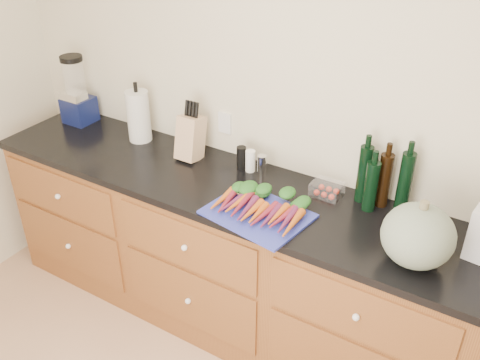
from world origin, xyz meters
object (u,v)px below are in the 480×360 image
Objects in this scene: squash at (418,236)px; tomato_box at (327,189)px; blender_appliance at (77,94)px; cutting_board at (258,214)px; knife_block at (190,138)px; paper_towel at (139,116)px; carrots at (261,205)px.

squash is 0.60m from tomato_box.
blender_appliance is at bearing -179.58° from tomato_box.
cutting_board is 0.68m from knife_block.
knife_block is (-1.32, 0.26, -0.01)m from squash.
paper_towel is (-1.71, 0.28, 0.02)m from squash.
paper_towel reaches higher than cutting_board.
carrots and tomato_box have the same top height.
blender_appliance reaches higher than paper_towel.
tomato_box is at bearing 55.16° from carrots.
paper_towel is 2.04× the size of tomato_box.
squash is at bearing 3.52° from cutting_board.
carrots is at bearing -10.85° from blender_appliance.
knife_block is at bearing -177.87° from tomato_box.
cutting_board is 3.11× the size of tomato_box.
blender_appliance is at bearing 167.90° from cutting_board.
carrots is 1.52m from blender_appliance.
squash is 0.70× the size of blender_appliance.
tomato_box reaches higher than cutting_board.
paper_towel is (0.49, 0.00, -0.04)m from blender_appliance.
knife_block reaches higher than cutting_board.
tomato_box is at bearing 2.13° from knife_block.
blender_appliance is 1.41× the size of paper_towel.
squash is (0.72, 0.04, 0.13)m from cutting_board.
knife_block is at bearing 153.46° from cutting_board.
cutting_board is 1.08× the size of blender_appliance.
tomato_box is (1.69, 0.01, -0.15)m from blender_appliance.
carrots is 0.73m from squash.
knife_block reaches higher than carrots.
carrots is at bearing 90.00° from cutting_board.
cutting_board is 1.06× the size of carrots.
blender_appliance is at bearing 178.85° from knife_block.
carrots is 1.79× the size of knife_block.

